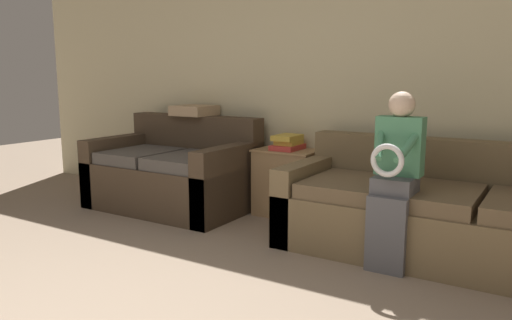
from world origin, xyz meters
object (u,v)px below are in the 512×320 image
at_px(child_left_seated, 395,173).
at_px(book_stack, 288,143).
at_px(throw_pillow, 194,110).
at_px(couch_main, 437,215).
at_px(couch_side, 174,175).
at_px(side_shelf, 287,182).

bearing_deg(child_left_seated, book_stack, 148.17).
bearing_deg(throw_pillow, child_left_seated, -18.25).
xyz_separation_m(child_left_seated, book_stack, (-1.20, 0.75, 0.03)).
bearing_deg(book_stack, couch_main, -13.65).
height_order(couch_side, book_stack, couch_side).
bearing_deg(couch_side, child_left_seated, -10.27).
height_order(child_left_seated, side_shelf, child_left_seated).
height_order(couch_side, side_shelf, couch_side).
bearing_deg(throw_pillow, book_stack, -0.34).
xyz_separation_m(side_shelf, book_stack, (0.00, 0.00, 0.36)).
relative_size(child_left_seated, book_stack, 3.77).
bearing_deg(couch_main, child_left_seated, -116.70).
xyz_separation_m(couch_side, child_left_seated, (2.28, -0.41, 0.32)).
distance_m(side_shelf, throw_pillow, 1.24).
bearing_deg(side_shelf, couch_main, -13.57).
distance_m(couch_main, side_shelf, 1.45).
height_order(child_left_seated, book_stack, child_left_seated).
distance_m(book_stack, throw_pillow, 1.11).
bearing_deg(book_stack, side_shelf, -99.61).
relative_size(couch_side, side_shelf, 2.49).
distance_m(child_left_seated, side_shelf, 1.45).
bearing_deg(couch_side, book_stack, 17.18).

